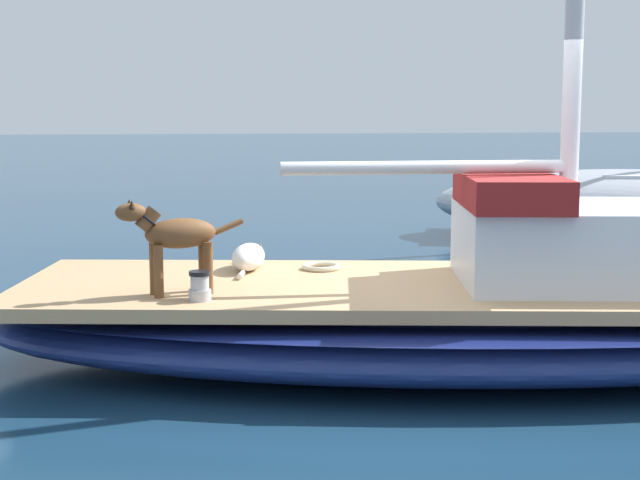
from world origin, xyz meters
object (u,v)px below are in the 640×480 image
dog_white (249,257)px  dog_brown (174,237)px  deck_winch (200,287)px  coiled_rope (321,267)px  moored_boat_port_side (627,202)px  sailboat_main (447,323)px

dog_white → dog_brown: bearing=-30.6°
dog_brown → deck_winch: size_ratio=4.41×
coiled_rope → moored_boat_port_side: moored_boat_port_side is taller
sailboat_main → dog_brown: (0.21, -2.08, 0.75)m
dog_brown → deck_winch: 0.44m
dog_brown → dog_white: 1.20m
dog_white → deck_winch: (1.23, -0.41, -0.01)m
deck_winch → dog_white: bearing=161.4°
sailboat_main → deck_winch: 2.00m
dog_brown → moored_boat_port_side: moored_boat_port_side is taller
sailboat_main → dog_white: dog_white is taller
deck_winch → moored_boat_port_side: moored_boat_port_side is taller
deck_winch → coiled_rope: deck_winch is taller
deck_winch → moored_boat_port_side: (-6.90, 6.44, -0.19)m
coiled_rope → sailboat_main: bearing=51.9°
sailboat_main → dog_white: 1.74m
dog_white → coiled_rope: 0.61m
coiled_rope → moored_boat_port_side: (-5.76, 5.43, -0.12)m
dog_brown → moored_boat_port_side: 9.41m
sailboat_main → coiled_rope: size_ratio=23.24×
dog_white → deck_winch: dog_white is taller
sailboat_main → coiled_rope: 1.19m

